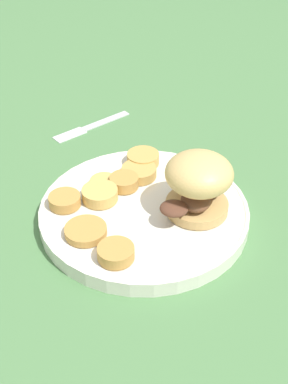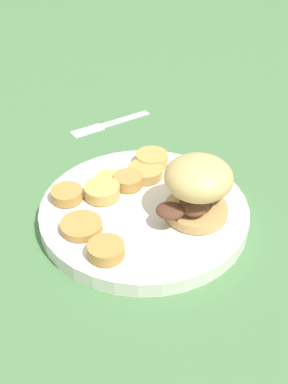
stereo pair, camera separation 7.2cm
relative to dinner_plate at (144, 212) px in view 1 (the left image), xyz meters
name	(u,v)px [view 1 (the left image)]	position (x,y,z in m)	size (l,w,h in m)	color
ground_plane	(144,219)	(0.00, 0.00, -0.01)	(4.00, 4.00, 0.00)	#4C7A47
dinner_plate	(144,212)	(0.00, 0.00, 0.00)	(0.29, 0.29, 0.02)	white
sandwich	(198,183)	(-0.03, 0.07, 0.06)	(0.12, 0.09, 0.09)	tan
potato_round_0	(124,182)	(-0.03, -0.05, 0.02)	(0.04, 0.04, 0.02)	#BC8942
potato_round_1	(116,253)	(0.10, 0.02, 0.02)	(0.05, 0.05, 0.02)	#BC8942
potato_round_2	(86,231)	(0.09, -0.04, 0.02)	(0.06, 0.06, 0.01)	#BC8942
potato_round_3	(139,172)	(-0.06, -0.04, 0.02)	(0.05, 0.05, 0.01)	tan
potato_round_4	(65,200)	(0.05, -0.10, 0.02)	(0.04, 0.04, 0.01)	#BC8942
potato_round_5	(104,182)	(-0.02, -0.08, 0.01)	(0.04, 0.04, 0.01)	tan
potato_round_6	(143,159)	(-0.09, -0.05, 0.02)	(0.05, 0.05, 0.02)	tan
potato_round_7	(100,194)	(0.02, -0.06, 0.02)	(0.05, 0.05, 0.02)	tan
fork	(91,126)	(-0.18, -0.21, -0.01)	(0.15, 0.08, 0.00)	silver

